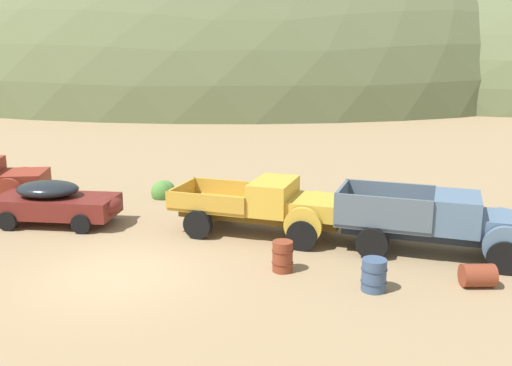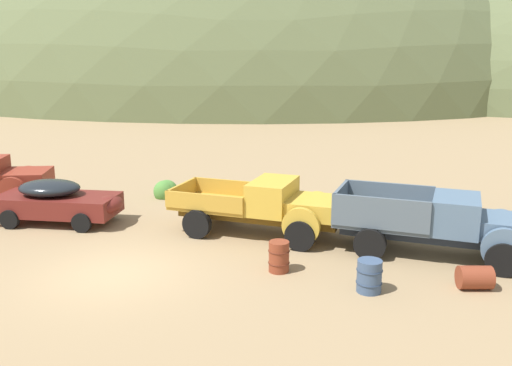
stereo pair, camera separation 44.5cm
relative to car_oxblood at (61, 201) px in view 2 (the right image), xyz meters
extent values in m
plane|color=#937A56|center=(4.08, -3.93, -0.82)|extent=(300.00, 300.00, 0.00)
ellipsoid|color=#56603D|center=(-12.83, 62.58, -0.82)|extent=(88.47, 71.36, 48.09)
cube|color=maroon|center=(-2.75, 1.92, 0.30)|extent=(2.25, 2.26, 0.55)
cube|color=#B7B2A8|center=(-1.96, 2.18, 0.27)|extent=(0.46, 1.20, 0.44)
cylinder|color=maroon|center=(-2.64, 0.83, -0.06)|extent=(1.20, 0.55, 1.20)
cylinder|color=maroon|center=(-3.31, 2.86, -0.06)|extent=(1.20, 0.55, 1.20)
cube|color=black|center=(-3.65, 1.62, 0.76)|extent=(0.60, 1.68, 0.59)
cylinder|color=black|center=(-3.32, 2.91, -0.34)|extent=(1.00, 0.57, 0.96)
cube|color=maroon|center=(-0.13, -0.01, -0.14)|extent=(4.43, 2.23, 0.68)
ellipsoid|color=black|center=(-0.38, -0.03, 0.46)|extent=(2.36, 1.82, 0.57)
ellipsoid|color=maroon|center=(1.79, 0.16, -0.07)|extent=(1.07, 1.56, 0.61)
cylinder|color=black|center=(1.28, -0.81, -0.48)|extent=(0.70, 0.26, 0.68)
cylinder|color=black|center=(1.11, 1.03, -0.48)|extent=(0.70, 0.26, 0.68)
cylinder|color=black|center=(-1.37, -1.05, -0.48)|extent=(0.70, 0.26, 0.68)
cylinder|color=black|center=(-1.53, 0.79, -0.48)|extent=(0.70, 0.26, 0.68)
cube|color=brown|center=(7.15, 0.49, -0.16)|extent=(5.57, 1.60, 0.36)
cube|color=gold|center=(9.16, 0.28, 0.30)|extent=(1.92, 1.98, 0.55)
cube|color=#B7B2A8|center=(9.97, 0.19, 0.27)|extent=(0.21, 1.24, 0.44)
cylinder|color=gold|center=(8.82, -0.76, -0.06)|extent=(1.21, 0.31, 1.20)
cylinder|color=gold|center=(9.05, 1.37, -0.06)|extent=(1.21, 0.31, 1.20)
cube|color=gold|center=(7.67, 0.44, 0.55)|extent=(1.49, 2.20, 1.05)
cube|color=black|center=(8.24, 0.38, 0.76)|extent=(0.24, 1.75, 0.59)
cube|color=#B5882D|center=(5.66, 0.66, 0.08)|extent=(2.99, 2.45, 0.12)
cube|color=#B5882D|center=(5.54, -0.42, 0.42)|extent=(2.77, 0.40, 0.55)
cube|color=#B5882D|center=(5.77, 1.73, 0.42)|extent=(2.77, 0.40, 0.55)
cube|color=#B5882D|center=(4.33, 0.80, 0.42)|extent=(0.33, 2.16, 0.55)
cylinder|color=black|center=(8.81, -0.82, -0.34)|extent=(0.98, 0.38, 0.96)
cylinder|color=black|center=(9.06, 1.42, -0.34)|extent=(0.98, 0.38, 0.96)
cylinder|color=black|center=(5.30, -0.44, -0.34)|extent=(0.98, 0.38, 0.96)
cylinder|color=black|center=(5.55, 1.80, -0.34)|extent=(0.98, 0.38, 0.96)
cube|color=#262D39|center=(12.83, -0.28, -0.16)|extent=(5.71, 1.57, 0.36)
cube|color=slate|center=(14.90, -0.52, 0.30)|extent=(1.96, 1.84, 0.55)
cylinder|color=slate|center=(14.55, -1.47, -0.06)|extent=(1.21, 0.32, 1.20)
cylinder|color=slate|center=(14.77, 0.48, -0.06)|extent=(1.21, 0.32, 1.20)
cube|color=slate|center=(13.36, -0.34, 0.55)|extent=(1.52, 2.04, 1.05)
cube|color=black|center=(13.95, -0.41, 0.76)|extent=(0.23, 1.60, 0.59)
cube|color=#4D5B67|center=(11.30, -0.10, 0.08)|extent=(3.06, 2.30, 0.12)
cube|color=#4D5B67|center=(11.18, -1.09, 0.62)|extent=(2.84, 0.43, 0.95)
cube|color=#4D5B67|center=(11.41, 0.88, 0.62)|extent=(2.84, 0.43, 0.95)
cube|color=#4D5B67|center=(9.94, 0.05, 0.62)|extent=(0.33, 1.98, 0.95)
cylinder|color=black|center=(14.54, -1.52, -0.34)|extent=(0.99, 0.39, 0.96)
cylinder|color=black|center=(14.78, 0.53, -0.34)|extent=(0.99, 0.39, 0.96)
cylinder|color=black|center=(10.94, -1.10, -0.34)|extent=(0.99, 0.39, 0.96)
cylinder|color=black|center=(11.18, 0.95, -0.34)|extent=(0.99, 0.39, 0.96)
cylinder|color=#384C6B|center=(11.02, -3.42, -0.39)|extent=(0.64, 0.64, 0.85)
torus|color=#27354A|center=(11.02, -3.42, -0.22)|extent=(0.68, 0.68, 0.03)
torus|color=#27354A|center=(11.02, -3.42, -0.56)|extent=(0.68, 0.68, 0.03)
cylinder|color=brown|center=(8.50, -2.63, -0.38)|extent=(0.57, 0.57, 0.88)
torus|color=#552315|center=(8.50, -2.63, -0.20)|extent=(0.61, 0.61, 0.03)
torus|color=#552315|center=(8.50, -2.63, -0.55)|extent=(0.61, 0.61, 0.03)
cylinder|color=brown|center=(13.69, -2.58, -0.51)|extent=(0.97, 0.79, 0.62)
ellipsoid|color=#3D702D|center=(-5.21, 4.53, -0.66)|extent=(0.72, 0.65, 0.58)
ellipsoid|color=#3D702D|center=(-5.28, 4.54, -0.59)|extent=(1.08, 0.97, 0.83)
ellipsoid|color=#4C8438|center=(9.78, 5.35, -0.63)|extent=(0.76, 0.68, 0.67)
ellipsoid|color=#4C8438|center=(9.91, 5.12, -0.60)|extent=(0.81, 0.73, 0.79)
ellipsoid|color=#4C8438|center=(2.21, 4.15, -0.55)|extent=(0.91, 0.82, 0.95)
ellipsoid|color=#4C8438|center=(2.28, 4.30, -0.55)|extent=(0.93, 0.84, 0.95)
camera|label=1|loc=(10.90, -17.17, 5.24)|focal=39.13mm
camera|label=2|loc=(11.33, -17.07, 5.24)|focal=39.13mm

